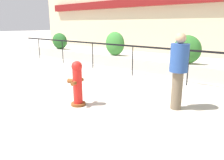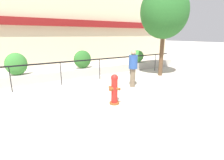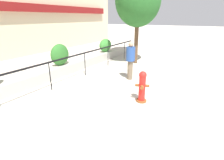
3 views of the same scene
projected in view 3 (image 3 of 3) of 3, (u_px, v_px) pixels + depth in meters
ground_plane at (181, 126)px, 4.63m from camera, size 120.00×120.00×0.00m
planter_wall_low at (33, 79)px, 7.40m from camera, size 18.00×0.70×0.50m
fence_railing_segment at (49, 65)px, 6.62m from camera, size 15.00×0.05×1.15m
hedge_bush_2 at (60, 55)px, 8.46m from camera, size 1.04×0.57×1.03m
hedge_bush_3 at (105, 45)px, 11.83m from camera, size 1.12×0.63×0.86m
fire_hydrant at (142, 87)px, 5.82m from camera, size 0.48×0.48×1.08m
street_tree at (138, 0)px, 9.82m from camera, size 2.82×2.54×5.12m
pedestrian at (130, 58)px, 7.84m from camera, size 0.40×0.40×1.73m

